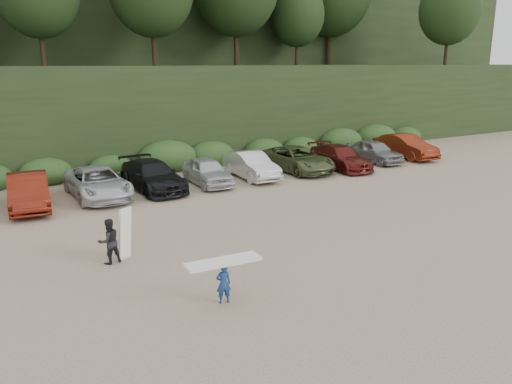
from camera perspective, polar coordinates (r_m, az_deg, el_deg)
ground at (r=17.16m, az=3.37°, el=-6.65°), size 120.00×120.00×0.00m
hillside_backdrop at (r=50.23m, az=-21.38°, el=19.38°), size 90.00×41.50×28.00m
parked_cars at (r=24.57m, az=-16.60°, el=1.12°), size 39.39×6.14×1.59m
child_surfer at (r=13.29m, az=-3.75°, el=-9.34°), size 2.05×0.69×1.21m
adult_surfer at (r=16.50m, az=-16.30°, el=-5.34°), size 1.23×0.68×1.74m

